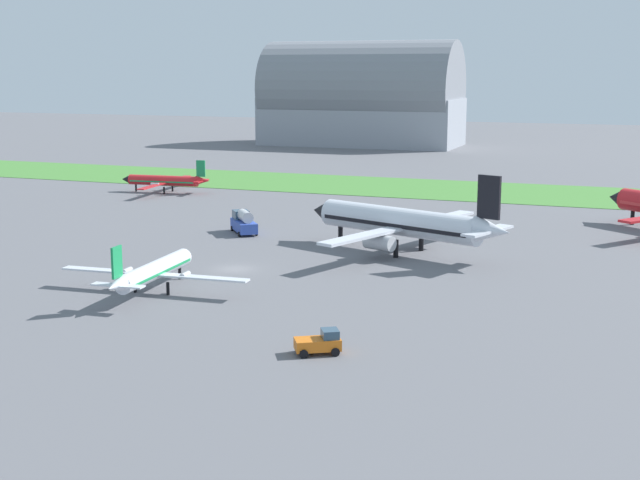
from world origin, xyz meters
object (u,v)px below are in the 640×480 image
(airplane_midfield_jet, at_px, (403,223))
(airplane_foreground_turboprop, at_px, (153,271))
(airplane_taxiing_turboprop, at_px, (165,180))
(pushback_tug_midfield, at_px, (320,343))
(fuel_truck_near_gate, at_px, (244,222))

(airplane_midfield_jet, bearing_deg, airplane_foreground_turboprop, 76.52)
(airplane_taxiing_turboprop, xyz_separation_m, airplane_foreground_turboprop, (36.98, -64.61, -0.01))
(airplane_foreground_turboprop, relative_size, pushback_tug_midfield, 5.10)
(airplane_foreground_turboprop, bearing_deg, airplane_midfield_jet, -37.65)
(fuel_truck_near_gate, height_order, pushback_tug_midfield, fuel_truck_near_gate)
(airplane_foreground_turboprop, distance_m, fuel_truck_near_gate, 33.33)
(airplane_midfield_jet, distance_m, fuel_truck_near_gate, 24.76)
(airplane_foreground_turboprop, xyz_separation_m, pushback_tug_midfield, (22.61, -12.22, -1.33))
(fuel_truck_near_gate, relative_size, pushback_tug_midfield, 1.64)
(airplane_foreground_turboprop, bearing_deg, pushback_tug_midfield, -122.38)
(airplane_foreground_turboprop, bearing_deg, fuel_truck_near_gate, 5.85)
(airplane_midfield_jet, xyz_separation_m, airplane_foreground_turboprop, (-18.42, -27.67, -1.56))
(airplane_taxiing_turboprop, height_order, airplane_foreground_turboprop, airplane_taxiing_turboprop)
(airplane_foreground_turboprop, height_order, pushback_tug_midfield, airplane_foreground_turboprop)
(airplane_taxiing_turboprop, xyz_separation_m, pushback_tug_midfield, (59.59, -76.83, -1.34))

